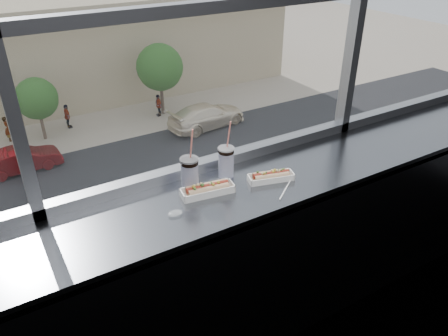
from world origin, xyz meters
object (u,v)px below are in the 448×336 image
soda_cup_right (226,161)px  car_far_b (21,156)px  car_near_e (291,152)px  car_near_c (13,238)px  wrapper (175,213)px  pedestrian_c (67,114)px  car_far_c (207,112)px  pedestrian_b (7,126)px  hotdog_tray_right (271,176)px  soda_cup_left (190,173)px  pedestrian_d (158,103)px  tree_right (160,67)px  hotdog_tray_left (208,189)px  car_near_d (151,197)px  tree_center (37,99)px  loose_straw (285,189)px

soda_cup_right → car_far_b: (0.21, 24.13, -11.16)m
car_near_e → car_near_c: car_near_e is taller
wrapper → pedestrian_c: wrapper is taller
car_far_c → pedestrian_b: 13.72m
hotdog_tray_right → soda_cup_left: soda_cup_left is taller
pedestrian_d → soda_cup_right: bearing=-21.0°
pedestrian_d → tree_right: tree_right is taller
hotdog_tray_left → pedestrian_d: bearing=77.1°
hotdog_tray_right → wrapper: (-0.60, -0.03, -0.02)m
hotdog_tray_left → car_far_b: 26.66m
car_near_d → pedestrian_d: (5.48, 11.74, 0.09)m
pedestrian_c → car_near_c: bearing=157.2°
car_near_c → pedestrian_c: (5.47, 13.01, 0.09)m
car_far_b → pedestrian_c: pedestrian_c is taller
hotdog_tray_right → pedestrian_c: hotdog_tray_right is taller
car_near_c → car_near_d: 6.58m
tree_center → tree_right: (8.92, -0.00, 0.74)m
car_near_c → hotdog_tray_right: bearing=-175.1°
soda_cup_right → car_near_e: 24.21m
soda_cup_right → pedestrian_c: (4.10, 29.14, -11.09)m
loose_straw → pedestrian_d: 32.01m
car_far_b → car_near_d: (5.00, -8.00, -0.07)m
loose_straw → car_near_e: size_ratio=0.03×
car_near_e → car_near_d: bearing=91.8°
hotdog_tray_left → soda_cup_left: bearing=136.1°
soda_cup_right → car_far_b: size_ratio=0.06×
wrapper → car_far_c: size_ratio=0.01×
wrapper → car_far_b: bearing=88.6°
car_far_c → pedestrian_d: 4.34m
soda_cup_left → wrapper: (-0.17, -0.16, -0.10)m
hotdog_tray_left → loose_straw: size_ratio=1.39×
car_near_d → soda_cup_left: bearing=158.4°
car_near_c → pedestrian_d: (12.06, 11.74, 0.04)m
soda_cup_left → tree_right: (11.37, 28.16, -8.48)m
soda_cup_right → pedestrian_c: size_ratio=0.16×
loose_straw → car_far_b: 26.81m
soda_cup_right → pedestrian_d: size_ratio=0.17×
hotdog_tray_left → tree_right: size_ratio=0.05×
soda_cup_right → car_near_d: (5.20, 16.13, -11.22)m
car_near_d → pedestrian_d: 12.95m
pedestrian_b → soda_cup_left: bearing=179.4°
soda_cup_left → loose_straw: 0.52m
car_far_c → pedestrian_c: size_ratio=3.22×
loose_straw → pedestrian_b: size_ratio=0.10×
soda_cup_right → car_far_c: (12.88, 24.13, -10.99)m
wrapper → car_near_d: wrapper is taller
soda_cup_left → car_near_c: size_ratio=0.06×
soda_cup_right → loose_straw: bearing=-55.5°
car_near_d → pedestrian_d: bearing=-28.0°
hotdog_tray_right → pedestrian_c: (3.90, 29.31, -11.01)m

